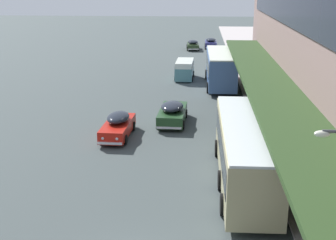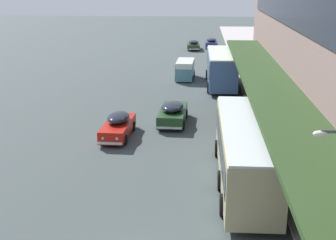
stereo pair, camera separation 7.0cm
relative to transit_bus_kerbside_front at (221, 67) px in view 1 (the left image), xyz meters
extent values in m
cube|color=#253D1B|center=(2.33, -31.12, 1.88)|extent=(3.20, 72.00, 0.24)
cube|color=#406196|center=(0.00, 0.00, -0.13)|extent=(2.69, 9.72, 2.89)
cube|color=black|center=(0.00, 0.00, 0.22)|extent=(2.72, 8.94, 1.27)
cube|color=silver|center=(0.00, 0.00, 1.37)|extent=(2.59, 9.72, 0.12)
cube|color=black|center=(-0.07, 4.88, 1.07)|extent=(1.28, 0.08, 0.36)
cylinder|color=black|center=(-1.32, 3.27, -1.42)|extent=(0.26, 1.00, 1.00)
cylinder|color=black|center=(1.23, 3.31, -1.42)|extent=(0.26, 1.00, 1.00)
cylinder|color=black|center=(-1.23, -3.02, -1.42)|extent=(0.26, 1.00, 1.00)
cylinder|color=black|center=(1.32, -2.99, -1.42)|extent=(0.26, 1.00, 1.00)
cube|color=tan|center=(0.33, -22.97, -0.18)|extent=(2.49, 11.22, 2.78)
cube|color=black|center=(0.33, -22.97, 0.16)|extent=(2.53, 10.32, 1.22)
cube|color=silver|center=(0.33, -22.97, 1.26)|extent=(2.39, 11.22, 0.12)
cube|color=black|center=(0.30, -17.33, 0.96)|extent=(1.22, 0.07, 0.36)
cylinder|color=black|center=(-0.91, -19.17, -1.42)|extent=(0.25, 1.00, 1.00)
cylinder|color=black|center=(1.53, -19.16, -1.42)|extent=(0.25, 1.00, 1.00)
cylinder|color=black|center=(-0.88, -26.45, -1.42)|extent=(0.25, 1.00, 1.00)
cylinder|color=black|center=(1.56, -26.44, -1.42)|extent=(0.25, 1.00, 1.00)
cylinder|color=black|center=(-0.89, -23.82, -1.42)|extent=(0.25, 1.00, 1.00)
cylinder|color=black|center=(1.55, -23.81, -1.42)|extent=(0.25, 1.00, 1.00)
cube|color=#204122|center=(-3.97, -12.64, -1.29)|extent=(2.01, 4.76, 0.83)
ellipsoid|color=#1E232D|center=(-3.98, -12.88, -0.61)|extent=(1.71, 2.64, 0.59)
cube|color=silver|center=(-3.87, -10.25, -1.55)|extent=(1.74, 0.19, 0.14)
cube|color=silver|center=(-4.07, -15.04, -1.55)|extent=(1.74, 0.19, 0.14)
sphere|color=silver|center=(-4.37, -10.26, -1.24)|extent=(0.18, 0.18, 0.18)
sphere|color=silver|center=(-3.37, -10.30, -1.24)|extent=(0.18, 0.18, 0.18)
cylinder|color=black|center=(-4.82, -11.15, -1.60)|extent=(0.17, 0.65, 0.64)
cylinder|color=black|center=(-3.00, -11.22, -1.60)|extent=(0.17, 0.65, 0.64)
cylinder|color=black|center=(-4.94, -14.06, -1.60)|extent=(0.17, 0.65, 0.64)
cylinder|color=black|center=(-3.12, -14.13, -1.60)|extent=(0.17, 0.65, 0.64)
cube|color=#B51A10|center=(-7.43, -16.05, -1.30)|extent=(1.81, 4.72, 0.80)
ellipsoid|color=#1E232D|center=(-7.43, -15.81, -0.63)|extent=(1.53, 2.62, 0.61)
cube|color=silver|center=(-7.53, -18.43, -1.55)|extent=(1.55, 0.18, 0.14)
cube|color=silver|center=(-7.34, -13.67, -1.55)|extent=(1.55, 0.18, 0.14)
sphere|color=silver|center=(-7.08, -18.41, -1.25)|extent=(0.18, 0.18, 0.18)
sphere|color=silver|center=(-7.97, -18.38, -1.25)|extent=(0.18, 0.18, 0.18)
cylinder|color=black|center=(-6.68, -17.52, -1.60)|extent=(0.16, 0.64, 0.64)
cylinder|color=black|center=(-8.30, -17.46, -1.60)|extent=(0.16, 0.64, 0.64)
cylinder|color=black|center=(-6.57, -14.64, -1.60)|extent=(0.16, 0.64, 0.64)
cylinder|color=black|center=(-8.19, -14.57, -1.60)|extent=(0.16, 0.64, 0.64)
cube|color=navy|center=(-0.44, 26.36, -1.29)|extent=(1.68, 4.24, 0.82)
ellipsoid|color=#1E232D|center=(-0.44, 26.15, -0.63)|extent=(1.48, 2.33, 0.55)
cube|color=silver|center=(-0.44, 28.53, -1.55)|extent=(1.59, 0.12, 0.14)
cube|color=silver|center=(-0.43, 24.19, -1.55)|extent=(1.59, 0.12, 0.14)
sphere|color=silver|center=(-0.90, 28.50, -1.24)|extent=(0.18, 0.18, 0.18)
sphere|color=silver|center=(0.02, 28.50, -1.24)|extent=(0.18, 0.18, 0.18)
cylinder|color=black|center=(-1.28, 27.67, -1.60)|extent=(0.14, 0.64, 0.64)
cylinder|color=black|center=(0.39, 27.67, -1.60)|extent=(0.14, 0.64, 0.64)
cylinder|color=black|center=(-1.27, 25.04, -1.60)|extent=(0.14, 0.64, 0.64)
cylinder|color=black|center=(0.40, 25.05, -1.60)|extent=(0.14, 0.64, 0.64)
cube|color=#26381F|center=(-3.14, 24.57, -1.35)|extent=(1.87, 4.16, 0.70)
ellipsoid|color=#1E232D|center=(-3.13, 24.37, -0.74)|extent=(1.58, 2.32, 0.56)
cube|color=silver|center=(-3.25, 26.66, -1.55)|extent=(1.59, 0.20, 0.14)
cube|color=silver|center=(-3.04, 22.48, -1.55)|extent=(1.59, 0.20, 0.14)
sphere|color=silver|center=(-3.71, 26.61, -1.30)|extent=(0.18, 0.18, 0.18)
sphere|color=silver|center=(-2.79, 26.65, -1.30)|extent=(0.18, 0.18, 0.18)
cylinder|color=black|center=(-4.04, 25.79, -1.60)|extent=(0.17, 0.65, 0.64)
cylinder|color=black|center=(-2.38, 25.88, -1.60)|extent=(0.17, 0.65, 0.64)
cylinder|color=black|center=(-3.91, 23.26, -1.60)|extent=(0.17, 0.65, 0.64)
cylinder|color=black|center=(-2.25, 23.35, -1.60)|extent=(0.17, 0.65, 0.64)
cube|color=teal|center=(-3.63, 3.16, -1.16)|extent=(1.90, 4.36, 1.29)
cube|color=silver|center=(-3.63, 3.16, -0.37)|extent=(1.86, 4.27, 0.83)
cube|color=black|center=(-3.63, 3.16, -0.47)|extent=(1.93, 3.93, 0.41)
ellipsoid|color=teal|center=(-3.56, 5.26, -1.02)|extent=(1.63, 0.66, 1.11)
cylinder|color=black|center=(-4.46, 4.44, -1.60)|extent=(0.18, 0.65, 0.64)
cylinder|color=black|center=(-2.71, 4.38, -1.60)|extent=(0.18, 0.65, 0.64)
cylinder|color=black|center=(-4.55, 1.95, -1.60)|extent=(0.18, 0.65, 0.64)
cylinder|color=black|center=(-2.80, 1.89, -1.60)|extent=(0.18, 0.65, 0.64)
ellipsoid|color=silver|center=(1.43, -32.74, 4.07)|extent=(0.44, 0.28, 0.20)
camera|label=1|loc=(-2.04, -45.49, 8.27)|focal=50.00mm
camera|label=2|loc=(-1.97, -45.48, 8.27)|focal=50.00mm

